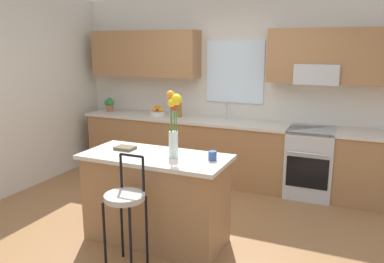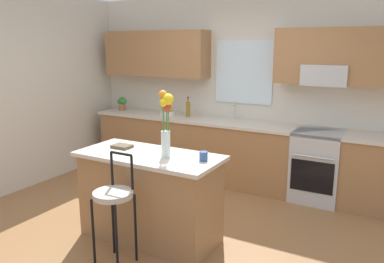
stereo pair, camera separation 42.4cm
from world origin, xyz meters
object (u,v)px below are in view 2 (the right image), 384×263
(kitchen_island, at_px, (150,196))
(flower_vase, at_px, (166,119))
(cookbook, at_px, (122,146))
(potted_plant_small, at_px, (122,103))
(mug_ceramic, at_px, (203,156))
(bar_stool_near, at_px, (114,199))
(bottle_olive_oil, at_px, (188,109))
(fruit_bowl_oranges, at_px, (167,111))
(oven_range, at_px, (317,166))

(kitchen_island, bearing_deg, flower_vase, -0.07)
(cookbook, xyz_separation_m, potted_plant_small, (-1.54, 1.89, 0.11))
(mug_ceramic, height_order, potted_plant_small, potted_plant_small)
(bar_stool_near, height_order, bottle_olive_oil, bottle_olive_oil)
(flower_vase, bearing_deg, potted_plant_small, 137.65)
(mug_ceramic, relative_size, potted_plant_small, 0.40)
(cookbook, xyz_separation_m, fruit_bowl_oranges, (-0.65, 1.90, 0.04))
(fruit_bowl_oranges, height_order, bottle_olive_oil, bottle_olive_oil)
(oven_range, height_order, mug_ceramic, mug_ceramic)
(kitchen_island, distance_m, mug_ceramic, 0.78)
(kitchen_island, height_order, bottle_olive_oil, bottle_olive_oil)
(kitchen_island, relative_size, bar_stool_near, 1.42)
(bar_stool_near, bearing_deg, flower_vase, 69.13)
(bottle_olive_oil, bearing_deg, potted_plant_small, 179.98)
(cookbook, bearing_deg, potted_plant_small, 129.09)
(kitchen_island, bearing_deg, oven_range, 56.26)
(cookbook, bearing_deg, mug_ceramic, 0.41)
(mug_ceramic, bearing_deg, cookbook, -179.59)
(flower_vase, height_order, cookbook, flower_vase)
(bar_stool_near, distance_m, flower_vase, 0.89)
(bar_stool_near, distance_m, mug_ceramic, 0.91)
(flower_vase, bearing_deg, kitchen_island, 179.93)
(cookbook, distance_m, fruit_bowl_oranges, 2.00)
(kitchen_island, bearing_deg, potted_plant_small, 134.67)
(mug_ceramic, xyz_separation_m, cookbook, (-0.98, -0.01, -0.03))
(kitchen_island, xyz_separation_m, cookbook, (-0.39, 0.05, 0.47))
(oven_range, distance_m, kitchen_island, 2.31)
(flower_vase, relative_size, bottle_olive_oil, 2.15)
(bar_stool_near, distance_m, potted_plant_small, 3.18)
(kitchen_island, height_order, mug_ceramic, mug_ceramic)
(flower_vase, height_order, potted_plant_small, flower_vase)
(kitchen_island, bearing_deg, mug_ceramic, 5.99)
(flower_vase, relative_size, fruit_bowl_oranges, 2.73)
(bar_stool_near, height_order, flower_vase, flower_vase)
(oven_range, distance_m, flower_vase, 2.35)
(oven_range, height_order, kitchen_island, same)
(oven_range, height_order, bottle_olive_oil, bottle_olive_oil)
(bar_stool_near, height_order, cookbook, bar_stool_near)
(cookbook, xyz_separation_m, bottle_olive_oil, (-0.27, 1.89, 0.10))
(mug_ceramic, bearing_deg, kitchen_island, -174.01)
(oven_range, xyz_separation_m, bar_stool_near, (-1.28, -2.48, 0.18))
(bottle_olive_oil, bearing_deg, mug_ceramic, -56.49)
(flower_vase, bearing_deg, bottle_olive_oil, 114.11)
(cookbook, bearing_deg, bar_stool_near, -57.55)
(bar_stool_near, bearing_deg, oven_range, 62.60)
(kitchen_island, bearing_deg, cookbook, 171.97)
(bar_stool_near, xyz_separation_m, potted_plant_small, (-1.93, 2.50, 0.41))
(flower_vase, distance_m, bottle_olive_oil, 2.15)
(fruit_bowl_oranges, relative_size, potted_plant_small, 1.07)
(cookbook, bearing_deg, kitchen_island, -8.03)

